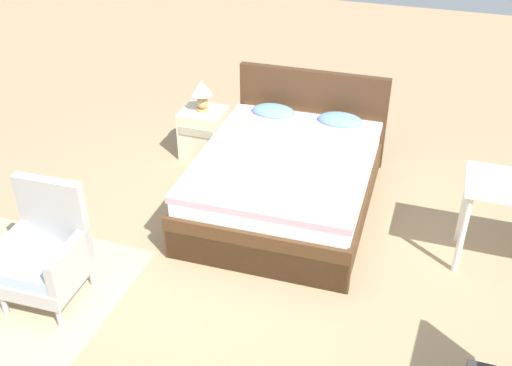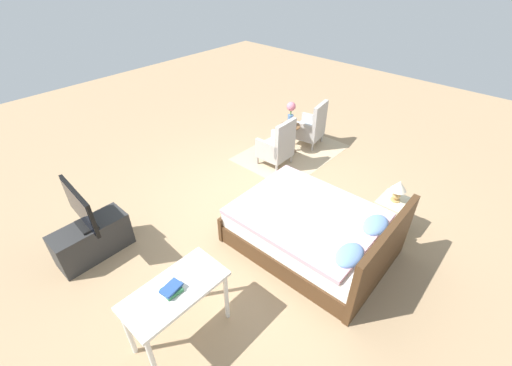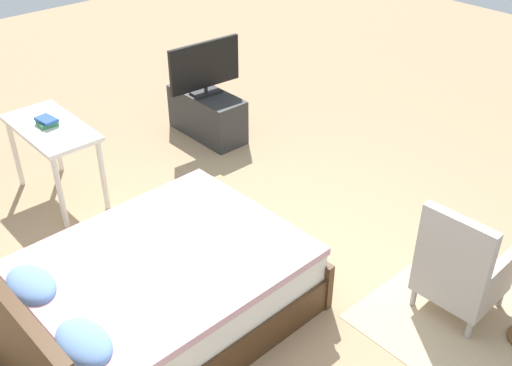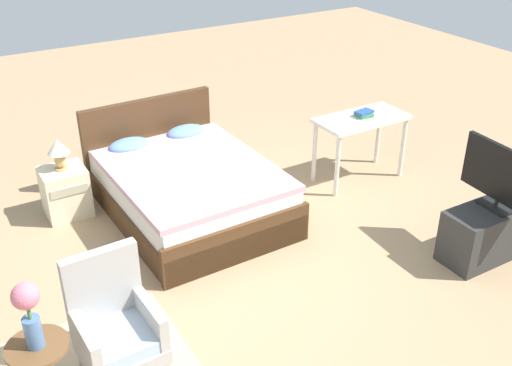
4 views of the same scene
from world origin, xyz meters
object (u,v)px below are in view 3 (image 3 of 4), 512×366
Objects in this scene: armchair_by_window_right at (460,270)px; tv_stand at (207,114)px; tv_flatscreen at (205,67)px; vanity_desk at (52,137)px; bed at (152,295)px; book_stack at (47,122)px.

armchair_by_window_right is 0.96× the size of tv_stand.
vanity_desk is at bearing 92.21° from tv_flatscreen.
bed is at bearing 134.46° from tv_stand.
book_stack is (2.05, -0.29, 0.49)m from bed.
tv_stand is 1.87m from vanity_desk.
bed is at bearing 171.92° from book_stack.
book_stack is at bearing 23.25° from armchair_by_window_right.
tv_flatscreen is 3.99× the size of book_stack.
tv_stand is (3.44, -0.37, -0.13)m from armchair_by_window_right.
vanity_desk is (-0.07, 1.82, -0.17)m from tv_flatscreen.
tv_stand is at bearing -87.86° from vanity_desk.
bed is 2.97m from tv_stand.
tv_flatscreen reaches higher than bed.
bed is 3.02m from tv_flatscreen.
tv_stand is 1.91m from book_stack.
tv_stand is at bearing -45.54° from bed.
vanity_desk is (3.37, 1.45, 0.26)m from armchair_by_window_right.
bed is 2.19× the size of tv_stand.
bed is 2.07m from vanity_desk.
vanity_desk is at bearing 23.34° from armchair_by_window_right.
bed is at bearing 52.29° from armchair_by_window_right.
tv_stand is at bearing -88.86° from book_stack.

